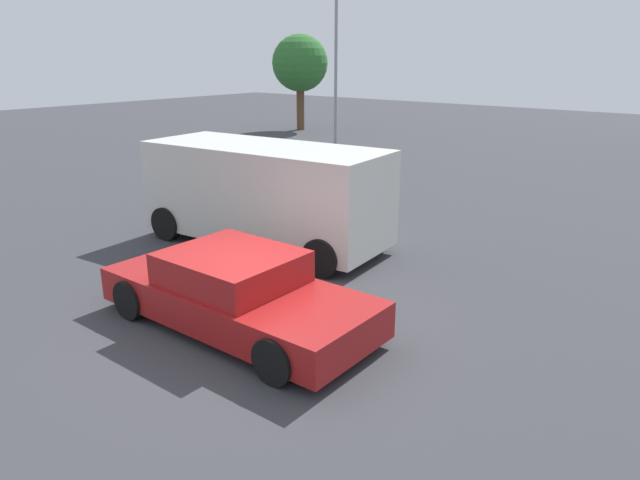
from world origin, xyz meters
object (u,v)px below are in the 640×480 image
object	(u,v)px
van_white	(266,192)
light_post_near	(336,41)
sedan_foreground	(236,292)
pedestrian	(353,169)
dog	(153,266)

from	to	relation	value
van_white	light_post_near	size ratio (longest dim) A/B	0.82
sedan_foreground	pedestrian	bearing A→B (deg)	112.68
van_white	pedestrian	bearing A→B (deg)	95.61
van_white	pedestrian	size ratio (longest dim) A/B	3.61
sedan_foreground	pedestrian	size ratio (longest dim) A/B	2.94
dog	van_white	xyz separation A→B (m)	(0.19, 2.86, 0.91)
sedan_foreground	light_post_near	distance (m)	19.56
dog	light_post_near	xyz separation A→B (m)	(-7.81, 15.70, 4.30)
dog	sedan_foreground	bearing A→B (deg)	-11.06
sedan_foreground	pedestrian	distance (m)	8.37
sedan_foreground	van_white	bearing A→B (deg)	126.60
pedestrian	dog	bearing A→B (deg)	64.82
dog	light_post_near	bearing A→B (deg)	112.63
pedestrian	light_post_near	xyz separation A→B (m)	(-7.10, 8.37, 3.66)
light_post_near	dog	bearing A→B (deg)	-63.55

